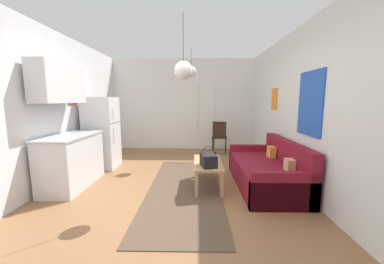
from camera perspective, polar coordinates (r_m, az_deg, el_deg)
ground_plane at (r=3.61m, az=-5.58°, el=-17.43°), size 4.83×7.85×0.10m
wall_back at (r=6.92m, az=-2.05°, el=6.91°), size 4.43×0.13×2.73m
wall_right at (r=3.69m, az=29.86°, el=4.90°), size 0.12×7.45×2.73m
wall_left at (r=4.13m, az=-37.40°, el=4.53°), size 0.12×7.45×2.73m
area_rug at (r=3.97m, az=-1.90°, el=-14.07°), size 1.20×3.28×0.01m
couch at (r=4.22m, az=19.05°, el=-9.51°), size 0.94×1.93×0.81m
coffee_table at (r=3.93m, az=4.04°, el=-8.45°), size 0.47×1.00×0.45m
bamboo_vase at (r=3.97m, az=5.67°, el=-6.06°), size 0.08×0.08×0.39m
handbag at (r=3.62m, az=4.21°, el=-7.13°), size 0.28×0.37×0.33m
refrigerator at (r=5.35m, az=-22.03°, el=-0.18°), size 0.65×0.63×1.57m
kitchen_counter at (r=4.41m, az=-28.94°, el=-1.95°), size 0.60×1.28×2.12m
accent_chair at (r=6.37m, az=7.02°, el=-0.87°), size 0.48×0.46×0.92m
pendant_lamp_near at (r=3.38m, az=-2.23°, el=15.50°), size 0.26×0.26×0.93m
pendant_lamp_far at (r=5.46m, az=-0.24°, el=15.12°), size 0.26×0.26×0.69m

